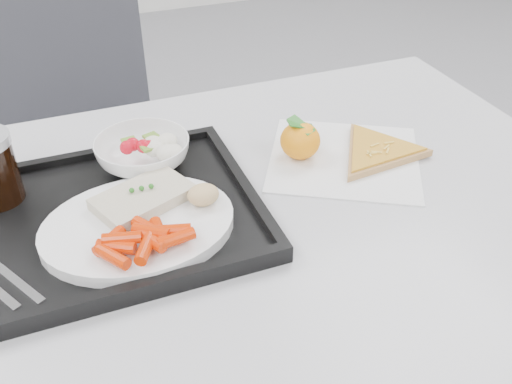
{
  "coord_description": "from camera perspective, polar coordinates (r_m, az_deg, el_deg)",
  "views": [
    {
      "loc": [
        -0.21,
        -0.35,
        1.28
      ],
      "look_at": [
        0.04,
        0.3,
        0.77
      ],
      "focal_mm": 40.0,
      "sensor_mm": 36.0,
      "label": 1
    }
  ],
  "objects": [
    {
      "name": "chair",
      "position": [
        1.53,
        -17.42,
        5.2
      ],
      "size": [
        0.46,
        0.46,
        0.93
      ],
      "color": "#37383F",
      "rests_on": "ground"
    },
    {
      "name": "pizza_slice",
      "position": [
        1.0,
        12.02,
        4.04
      ],
      "size": [
        0.29,
        0.29,
        0.02
      ],
      "color": "tan",
      "rests_on": "napkin"
    },
    {
      "name": "salad_bowl",
      "position": [
        0.94,
        -11.24,
        3.88
      ],
      "size": [
        0.15,
        0.15,
        0.05
      ],
      "color": "white",
      "rests_on": "tray"
    },
    {
      "name": "napkin",
      "position": [
        0.99,
        8.8,
        3.35
      ],
      "size": [
        0.34,
        0.33,
        0.0
      ],
      "color": "white",
      "rests_on": "table"
    },
    {
      "name": "table",
      "position": [
        0.9,
        -2.41,
        -5.13
      ],
      "size": [
        1.2,
        0.8,
        0.75
      ],
      "color": "#BBBCBE",
      "rests_on": "ground"
    },
    {
      "name": "dinner_plate",
      "position": [
        0.81,
        -11.68,
        -3.35
      ],
      "size": [
        0.27,
        0.27,
        0.02
      ],
      "color": "white",
      "rests_on": "tray"
    },
    {
      "name": "tangerine",
      "position": [
        0.96,
        4.44,
        5.16
      ],
      "size": [
        0.07,
        0.07,
        0.07
      ],
      "color": "#D98A00",
      "rests_on": "napkin"
    },
    {
      "name": "carrot_pile",
      "position": [
        0.75,
        -11.3,
        -4.64
      ],
      "size": [
        0.13,
        0.09,
        0.02
      ],
      "color": "red",
      "rests_on": "dinner_plate"
    },
    {
      "name": "tray",
      "position": [
        0.86,
        -15.12,
        -2.66
      ],
      "size": [
        0.45,
        0.35,
        0.03
      ],
      "color": "black",
      "rests_on": "table"
    },
    {
      "name": "salad_contents",
      "position": [
        0.93,
        -9.94,
        4.43
      ],
      "size": [
        0.09,
        0.08,
        0.03
      ],
      "color": "red",
      "rests_on": "salad_bowl"
    },
    {
      "name": "bread_roll",
      "position": [
        0.81,
        -5.3,
        -0.27
      ],
      "size": [
        0.05,
        0.05,
        0.03
      ],
      "color": "beige",
      "rests_on": "dinner_plate"
    },
    {
      "name": "fish_fillet",
      "position": [
        0.83,
        -11.21,
        -0.53
      ],
      "size": [
        0.16,
        0.13,
        0.03
      ],
      "color": "beige",
      "rests_on": "dinner_plate"
    }
  ]
}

